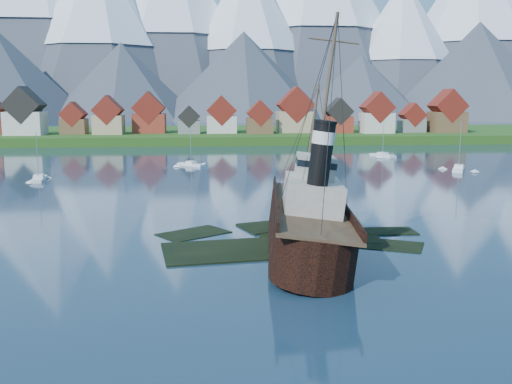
{
  "coord_description": "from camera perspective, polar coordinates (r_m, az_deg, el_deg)",
  "views": [
    {
      "loc": [
        -7.09,
        -61.4,
        16.27
      ],
      "look_at": [
        -1.43,
        6.0,
        5.0
      ],
      "focal_mm": 40.0,
      "sensor_mm": 36.0,
      "label": 1
    }
  ],
  "objects": [
    {
      "name": "sailboat_c",
      "position": [
        137.43,
        -6.51,
        2.69
      ],
      "size": [
        6.99,
        6.52,
        9.87
      ],
      "rotation": [
        0.0,
        0.0,
        0.84
      ],
      "color": "white",
      "rests_on": "ground"
    },
    {
      "name": "shoal",
      "position": [
        66.29,
        3.06,
        -5.07
      ],
      "size": [
        31.71,
        21.24,
        1.14
      ],
      "color": "black",
      "rests_on": "ground"
    },
    {
      "name": "town",
      "position": [
        215.29,
        -11.83,
        7.32
      ],
      "size": [
        250.96,
        16.69,
        17.3
      ],
      "color": "maroon",
      "rests_on": "ground"
    },
    {
      "name": "sailboat_e",
      "position": [
        161.71,
        12.55,
        3.54
      ],
      "size": [
        5.34,
        9.21,
        10.45
      ],
      "rotation": [
        0.0,
        0.0,
        0.37
      ],
      "color": "white",
      "rests_on": "ground"
    },
    {
      "name": "ground",
      "position": [
        63.92,
        1.74,
        -5.29
      ],
      "size": [
        1400.0,
        1400.0,
        0.0
      ],
      "primitive_type": "plane",
      "color": "#172D41",
      "rests_on": "ground"
    },
    {
      "name": "sailboat_a",
      "position": [
        120.38,
        -20.89,
        1.18
      ],
      "size": [
        3.14,
        8.47,
        10.09
      ],
      "rotation": [
        0.0,
        0.0,
        0.13
      ],
      "color": "white",
      "rests_on": "ground"
    },
    {
      "name": "shore_bank",
      "position": [
        232.08,
        -3.05,
        5.43
      ],
      "size": [
        600.0,
        80.0,
        3.2
      ],
      "primitive_type": "cube",
      "color": "#154714",
      "rests_on": "ground"
    },
    {
      "name": "mountains",
      "position": [
        547.6,
        -4.28,
        17.11
      ],
      "size": [
        965.0,
        340.0,
        205.0
      ],
      "color": "#2D333D",
      "rests_on": "ground"
    },
    {
      "name": "tugboat_wreck",
      "position": [
        62.37,
        4.55,
        -2.64
      ],
      "size": [
        7.56,
        32.59,
        25.83
      ],
      "rotation": [
        0.0,
        0.12,
        -0.11
      ],
      "color": "black",
      "rests_on": "ground"
    },
    {
      "name": "seawall",
      "position": [
        194.22,
        -2.7,
        4.65
      ],
      "size": [
        600.0,
        2.5,
        2.0
      ],
      "primitive_type": "cube",
      "color": "#3F3D38",
      "rests_on": "ground"
    },
    {
      "name": "sailboat_d",
      "position": [
        135.41,
        19.6,
        2.12
      ],
      "size": [
        5.84,
        8.54,
        11.63
      ],
      "rotation": [
        0.0,
        0.0,
        -0.48
      ],
      "color": "white",
      "rests_on": "ground"
    }
  ]
}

